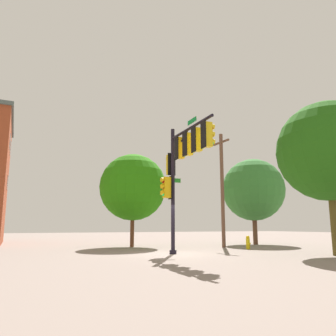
{
  "coord_description": "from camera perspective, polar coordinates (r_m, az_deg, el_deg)",
  "views": [
    {
      "loc": [
        15.73,
        -7.55,
        1.41
      ],
      "look_at": [
        -0.48,
        -0.06,
        4.55
      ],
      "focal_mm": 35.43,
      "sensor_mm": 36.0,
      "label": 1
    }
  ],
  "objects": [
    {
      "name": "ground_plane",
      "position": [
        17.51,
        0.87,
        -14.59
      ],
      "size": [
        120.0,
        120.0,
        0.0
      ],
      "primitive_type": "plane",
      "color": "gray"
    },
    {
      "name": "fire_hydrant",
      "position": [
        21.56,
        13.6,
        -12.35
      ],
      "size": [
        0.33,
        0.24,
        0.83
      ],
      "color": "gold",
      "rests_on": "ground_plane"
    },
    {
      "name": "tree_far",
      "position": [
        27.54,
        14.46,
        -3.65
      ],
      "size": [
        4.94,
        4.94,
        6.77
      ],
      "color": "brown",
      "rests_on": "ground_plane"
    },
    {
      "name": "utility_pole",
      "position": [
        23.46,
        9.31,
        -3.19
      ],
      "size": [
        1.8,
        0.25,
        7.91
      ],
      "color": "brown",
      "rests_on": "ground_plane"
    },
    {
      "name": "signal_pole_assembly",
      "position": [
        16.64,
        2.48,
        1.31
      ],
      "size": [
        4.87,
        1.15,
        6.63
      ],
      "color": "black",
      "rests_on": "ground_plane"
    },
    {
      "name": "tree_mid",
      "position": [
        23.63,
        -6.05,
        -3.31
      ],
      "size": [
        4.69,
        4.69,
        6.48
      ],
      "color": "brown",
      "rests_on": "ground_plane"
    },
    {
      "name": "tree_near",
      "position": [
        18.83,
        25.84,
        2.64
      ],
      "size": [
        5.13,
        5.13,
        7.77
      ],
      "color": "brown",
      "rests_on": "ground_plane"
    }
  ]
}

